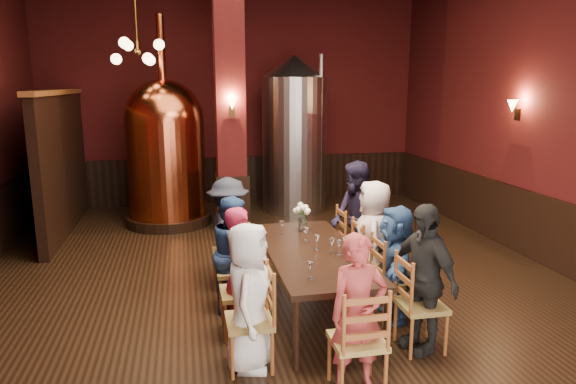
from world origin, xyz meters
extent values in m
plane|color=black|center=(0.00, 0.00, 0.00)|extent=(10.00, 10.00, 0.00)
cube|color=#430E11|center=(0.00, 5.00, 2.25)|extent=(8.00, 0.02, 4.50)
cube|color=#430E11|center=(4.00, 0.00, 2.25)|extent=(0.02, 10.00, 4.50)
cube|color=black|center=(3.96, 0.00, 0.50)|extent=(0.08, 9.90, 1.00)
cube|color=black|center=(0.00, 4.96, 0.50)|extent=(7.90, 0.08, 1.00)
cube|color=#430E11|center=(-0.30, 2.80, 2.25)|extent=(0.58, 0.58, 4.50)
cube|color=black|center=(-3.20, 3.20, 1.20)|extent=(0.22, 3.50, 2.40)
cube|color=black|center=(0.25, -0.90, 0.72)|extent=(1.00, 2.40, 0.06)
cylinder|color=black|center=(-0.19, -2.04, 0.34)|extent=(0.07, 0.07, 0.69)
cylinder|color=black|center=(0.69, -2.04, 0.34)|extent=(0.07, 0.07, 0.69)
cylinder|color=black|center=(-0.19, 0.24, 0.34)|extent=(0.07, 0.07, 0.69)
cylinder|color=black|center=(0.69, 0.24, 0.34)|extent=(0.07, 0.07, 0.69)
imported|color=white|center=(-0.60, -1.90, 0.69)|extent=(0.61, 0.77, 1.38)
imported|color=maroon|center=(-0.60, -1.23, 0.69)|extent=(0.36, 0.52, 1.37)
imported|color=navy|center=(-0.60, -0.57, 0.67)|extent=(0.46, 0.70, 1.34)
imported|color=black|center=(-0.60, 0.10, 0.72)|extent=(0.59, 0.95, 1.43)
imported|color=black|center=(1.10, -1.90, 0.74)|extent=(0.59, 0.94, 1.48)
imported|color=#2B4D83|center=(1.10, -1.23, 0.65)|extent=(0.63, 1.27, 1.31)
imported|color=beige|center=(1.10, -0.57, 0.73)|extent=(0.66, 0.82, 1.45)
imported|color=black|center=(1.10, 0.10, 0.79)|extent=(0.43, 0.79, 1.58)
imported|color=#A73738|center=(0.25, -2.45, 0.69)|extent=(0.52, 0.36, 1.39)
cylinder|color=black|center=(-1.44, 3.40, 0.09)|extent=(1.60, 1.60, 0.18)
cylinder|color=#BB502B|center=(-1.44, 3.40, 1.07)|extent=(1.88, 1.88, 1.78)
sphere|color=#BB502B|center=(-1.44, 3.40, 1.95)|extent=(1.42, 1.42, 1.42)
cylinder|color=#BB502B|center=(-1.44, 3.40, 3.20)|extent=(0.14, 0.14, 1.15)
cylinder|color=#B2B2B7|center=(1.09, 3.92, 1.35)|extent=(1.44, 1.44, 2.70)
cone|color=#B2B2B7|center=(1.09, 3.92, 2.92)|extent=(1.30, 1.30, 0.43)
cylinder|color=#B2B2B7|center=(1.52, 3.49, 1.62)|extent=(0.09, 0.09, 3.03)
cylinder|color=white|center=(0.31, -0.14, 0.85)|extent=(0.11, 0.11, 0.20)
camera|label=1|loc=(-1.13, -6.23, 2.59)|focal=32.00mm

